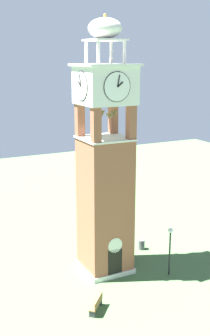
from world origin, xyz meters
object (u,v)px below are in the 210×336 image
(lamp_post, at_px, (170,242))
(clock_tower, at_px, (105,171))
(park_bench, at_px, (97,304))
(trash_bin, at_px, (141,245))

(lamp_post, bearing_deg, clock_tower, 142.48)
(park_bench, height_order, lamp_post, lamp_post)
(park_bench, height_order, trash_bin, park_bench)
(lamp_post, relative_size, trash_bin, 4.54)
(clock_tower, distance_m, park_bench, 9.02)
(park_bench, xyz_separation_m, lamp_post, (6.73, 1.84, 2.06))
(trash_bin, bearing_deg, clock_tower, -158.34)
(lamp_post, height_order, trash_bin, lamp_post)
(clock_tower, relative_size, park_bench, 12.30)
(park_bench, distance_m, trash_bin, 9.62)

